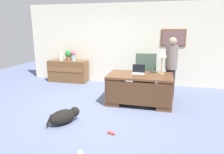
# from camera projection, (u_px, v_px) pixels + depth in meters

# --- Properties ---
(ground_plane) EXTENTS (12.00, 12.00, 0.00)m
(ground_plane) POSITION_uv_depth(u_px,v_px,m) (105.00, 110.00, 4.78)
(ground_plane) COLOR slate
(back_wall) EXTENTS (7.00, 0.16, 2.70)m
(back_wall) POSITION_uv_depth(u_px,v_px,m) (125.00, 44.00, 6.91)
(back_wall) COLOR beige
(back_wall) RESTS_ON ground_plane
(desk) EXTENTS (1.60, 0.95, 0.76)m
(desk) POSITION_uv_depth(u_px,v_px,m) (140.00, 88.00, 5.13)
(desk) COLOR brown
(desk) RESTS_ON ground_plane
(credenza) EXTENTS (1.39, 0.50, 0.76)m
(credenza) POSITION_uv_depth(u_px,v_px,m) (68.00, 71.00, 7.26)
(credenza) COLOR brown
(credenza) RESTS_ON ground_plane
(armchair) EXTENTS (0.60, 0.59, 1.17)m
(armchair) POSITION_uv_depth(u_px,v_px,m) (145.00, 76.00, 5.92)
(armchair) COLOR #475B4C
(armchair) RESTS_ON ground_plane
(person_standing) EXTENTS (0.32, 0.32, 1.66)m
(person_standing) POSITION_uv_depth(u_px,v_px,m) (171.00, 67.00, 5.57)
(person_standing) COLOR #262323
(person_standing) RESTS_ON ground_plane
(dog_lying) EXTENTS (0.57, 0.64, 0.30)m
(dog_lying) POSITION_uv_depth(u_px,v_px,m) (64.00, 116.00, 4.10)
(dog_lying) COLOR black
(dog_lying) RESTS_ON ground_plane
(laptop) EXTENTS (0.32, 0.22, 0.22)m
(laptop) POSITION_uv_depth(u_px,v_px,m) (138.00, 71.00, 5.18)
(laptop) COLOR #B2B5BA
(laptop) RESTS_ON desk
(desk_lamp) EXTENTS (0.22, 0.22, 0.63)m
(desk_lamp) POSITION_uv_depth(u_px,v_px,m) (162.00, 55.00, 5.01)
(desk_lamp) COLOR #9E8447
(desk_lamp) RESTS_ON desk
(vase_with_flowers) EXTENTS (0.17, 0.17, 0.36)m
(vase_with_flowers) POSITION_uv_depth(u_px,v_px,m) (73.00, 55.00, 7.07)
(vase_with_flowers) COLOR #8CC0C6
(vase_with_flowers) RESTS_ON credenza
(vase_empty) EXTENTS (0.15, 0.15, 0.29)m
(vase_empty) POSITION_uv_depth(u_px,v_px,m) (61.00, 56.00, 7.20)
(vase_empty) COLOR silver
(vase_empty) RESTS_ON credenza
(potted_plant) EXTENTS (0.24, 0.24, 0.36)m
(potted_plant) POSITION_uv_depth(u_px,v_px,m) (69.00, 55.00, 7.12)
(potted_plant) COLOR brown
(potted_plant) RESTS_ON credenza
(dog_toy_ball) EXTENTS (0.09, 0.09, 0.09)m
(dog_toy_ball) POSITION_uv_depth(u_px,v_px,m) (80.00, 153.00, 3.07)
(dog_toy_ball) COLOR beige
(dog_toy_ball) RESTS_ON ground_plane
(dog_toy_bone) EXTENTS (0.18, 0.10, 0.05)m
(dog_toy_bone) POSITION_uv_depth(u_px,v_px,m) (111.00, 133.00, 3.71)
(dog_toy_bone) COLOR #E53F33
(dog_toy_bone) RESTS_ON ground_plane
(dog_toy_plush) EXTENTS (0.06, 0.17, 0.05)m
(dog_toy_plush) POSITION_uv_depth(u_px,v_px,m) (69.00, 116.00, 4.43)
(dog_toy_plush) COLOR green
(dog_toy_plush) RESTS_ON ground_plane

